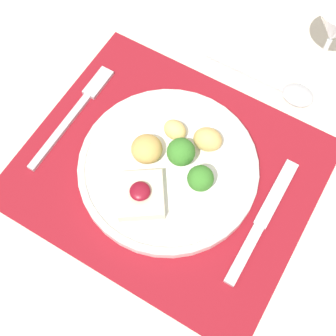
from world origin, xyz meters
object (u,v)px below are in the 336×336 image
(dinner_plate, at_px, (168,169))
(fork, at_px, (77,109))
(spoon, at_px, (286,90))
(knife, at_px, (258,228))
(wine_glass_near, at_px, (336,27))

(dinner_plate, bearing_deg, fork, 173.41)
(spoon, bearing_deg, knife, -73.30)
(fork, relative_size, knife, 1.00)
(dinner_plate, relative_size, spoon, 1.39)
(fork, relative_size, wine_glass_near, 1.43)
(dinner_plate, relative_size, knife, 1.28)
(knife, height_order, spoon, spoon)
(fork, height_order, wine_glass_near, wine_glass_near)
(dinner_plate, distance_m, wine_glass_near, 0.33)
(knife, height_order, wine_glass_near, wine_glass_near)
(fork, bearing_deg, wine_glass_near, 41.73)
(wine_glass_near, bearing_deg, knife, -82.82)
(spoon, height_order, wine_glass_near, wine_glass_near)
(fork, bearing_deg, spoon, 36.19)
(dinner_plate, height_order, knife, dinner_plate)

